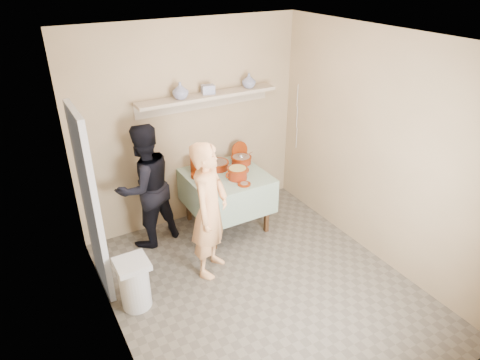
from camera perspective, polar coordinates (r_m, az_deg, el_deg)
ground at (r=4.81m, az=2.98°, el=-14.19°), size 3.50×3.50×0.00m
tile_panel at (r=4.54m, az=-19.28°, el=-3.11°), size 0.06×0.70×2.00m
plate_stack_a at (r=5.44m, az=-5.88°, el=1.92°), size 0.14×0.14×0.19m
plate_stack_b at (r=5.52m, az=-4.74°, el=2.36°), size 0.15×0.15×0.18m
bowl_stack at (r=5.16m, az=-4.75°, el=0.25°), size 0.15×0.15×0.15m
empty_bowl at (r=5.35m, az=-5.72°, el=0.63°), size 0.16×0.16×0.05m
propped_lid at (r=5.78m, az=-0.05°, el=3.94°), size 0.26×0.10×0.25m
vase_right at (r=5.55m, az=1.20°, el=13.11°), size 0.23×0.23×0.18m
vase_left at (r=5.13m, az=-7.97°, el=11.72°), size 0.21×0.21×0.20m
ceramic_box at (r=5.30m, az=-4.29°, el=11.95°), size 0.17×0.13×0.11m
person_cook at (r=4.60m, az=-4.07°, el=-4.08°), size 0.68×0.67×1.58m
person_helper at (r=5.20m, az=-12.52°, el=-0.85°), size 0.88×0.76×1.56m
room_shell at (r=3.92m, az=3.55°, el=3.63°), size 3.04×3.54×2.62m
serving_table at (r=5.45m, az=-1.86°, el=-0.38°), size 0.97×0.97×0.76m
cazuela_meat_a at (r=5.53m, az=-3.00°, el=2.07°), size 0.30×0.30×0.10m
cazuela_meat_b at (r=5.67m, az=0.16°, el=2.79°), size 0.28×0.28×0.10m
ladle at (r=5.62m, az=0.20°, el=3.15°), size 0.08×0.26×0.19m
cazuela_rice at (r=5.26m, az=-0.34°, el=1.04°), size 0.33×0.25×0.14m
front_plate at (r=5.15m, az=0.56°, el=-0.54°), size 0.16×0.16×0.03m
wall_shelf at (r=5.35m, az=-4.42°, el=10.95°), size 1.80×0.25×0.21m
trash_bin at (r=4.55m, az=-13.88°, el=-13.25°), size 0.32×0.32×0.56m
electrical_cord at (r=5.97m, az=7.61°, el=8.32°), size 0.01×0.05×0.90m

